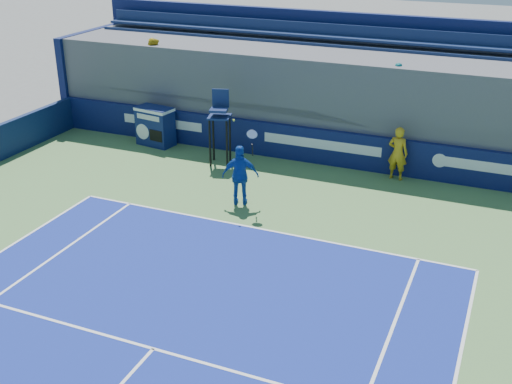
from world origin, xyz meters
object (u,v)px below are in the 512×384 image
at_px(match_clock, 155,125).
at_px(tennis_player, 241,175).
at_px(ball_person, 398,153).
at_px(umpire_chair, 220,119).

bearing_deg(match_clock, tennis_player, -35.32).
xyz_separation_m(ball_person, umpire_chair, (-5.66, -0.91, 0.67)).
distance_m(ball_person, tennis_player, 5.19).
relative_size(ball_person, tennis_player, 0.66).
xyz_separation_m(match_clock, tennis_player, (4.88, -3.46, 0.16)).
bearing_deg(umpire_chair, ball_person, 9.17).
height_order(ball_person, tennis_player, tennis_player).
bearing_deg(tennis_player, ball_person, 44.27).
relative_size(match_clock, tennis_player, 0.55).
bearing_deg(tennis_player, match_clock, 144.68).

